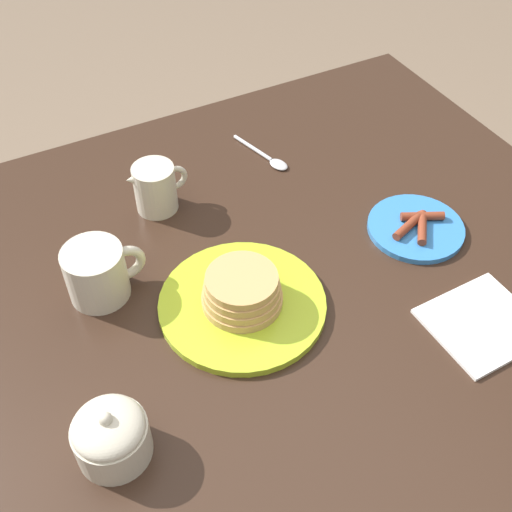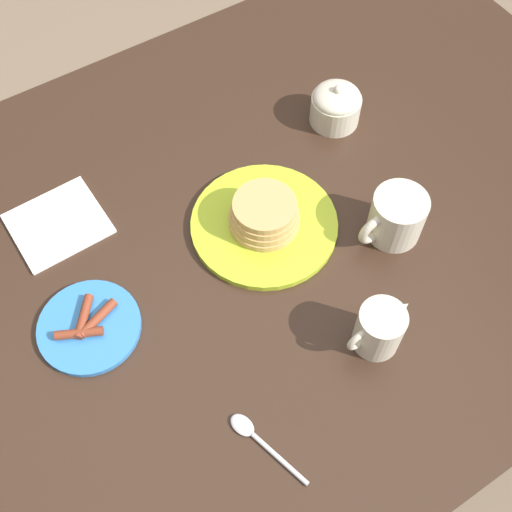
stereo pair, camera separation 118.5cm
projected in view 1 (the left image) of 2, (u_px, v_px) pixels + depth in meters
dining_table at (215, 364)px, 0.99m from camera, size 1.34×1.01×0.74m
pancake_plate at (241, 296)px, 0.91m from camera, size 0.24×0.24×0.06m
side_plate_bacon at (416, 227)px, 1.03m from camera, size 0.16×0.16×0.02m
coffee_mug at (98, 272)px, 0.92m from camera, size 0.12×0.09×0.08m
creamer_pitcher at (155, 187)px, 1.05m from camera, size 0.11×0.07×0.09m
sugar_bowl at (111, 435)px, 0.75m from camera, size 0.09×0.09×0.08m
napkin at (482, 323)px, 0.90m from camera, size 0.15×0.14×0.01m
spoon at (269, 158)px, 1.17m from camera, size 0.05×0.14×0.01m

